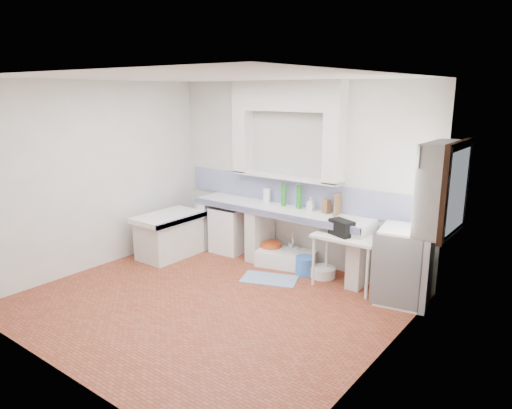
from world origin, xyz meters
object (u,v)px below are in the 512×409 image
Objects in this scene: side_table at (346,262)px; fridge at (405,265)px; stove at (230,230)px; sink at (286,259)px.

side_table is 0.91× the size of fridge.
stove is 0.86× the size of sink.
stove is 0.85× the size of side_table.
stove is at bearing 166.02° from sink.
fridge is (0.80, 0.04, 0.12)m from side_table.
fridge reaches higher than side_table.
sink is 1.94m from fridge.
sink is at bearing 165.05° from fridge.
fridge reaches higher than stove.
side_table is 0.81m from fridge.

